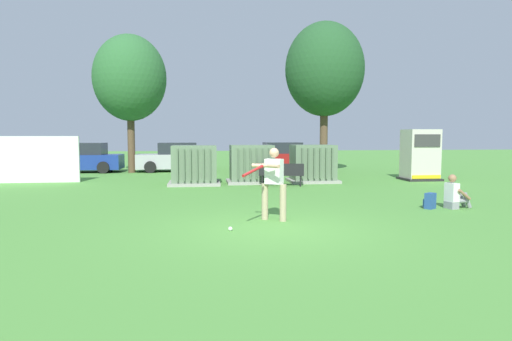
% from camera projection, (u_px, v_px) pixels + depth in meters
% --- Properties ---
extents(ground_plane, '(96.00, 96.00, 0.00)m').
position_uv_depth(ground_plane, '(272.00, 229.00, 9.56)').
color(ground_plane, '#51933D').
extents(fence_panel, '(4.80, 0.12, 2.00)m').
position_uv_depth(fence_panel, '(21.00, 160.00, 18.74)').
color(fence_panel, white).
rests_on(fence_panel, ground).
extents(transformer_west, '(2.10, 1.70, 1.62)m').
position_uv_depth(transformer_west, '(194.00, 166.00, 18.06)').
color(transformer_west, '#9E9B93').
rests_on(transformer_west, ground).
extents(transformer_mid_west, '(2.10, 1.70, 1.62)m').
position_uv_depth(transformer_mid_west, '(251.00, 165.00, 18.70)').
color(transformer_mid_west, '#9E9B93').
rests_on(transformer_mid_west, ground).
extents(transformer_mid_east, '(2.10, 1.70, 1.62)m').
position_uv_depth(transformer_mid_east, '(313.00, 164.00, 19.04)').
color(transformer_mid_east, '#9E9B93').
rests_on(transformer_mid_east, ground).
extents(generator_enclosure, '(1.60, 1.40, 2.30)m').
position_uv_depth(generator_enclosure, '(420.00, 155.00, 19.88)').
color(generator_enclosure, '#262626').
rests_on(generator_enclosure, ground).
extents(park_bench, '(1.84, 0.81, 0.92)m').
position_uv_depth(park_bench, '(281.00, 173.00, 17.56)').
color(park_bench, black).
rests_on(park_bench, ground).
extents(batter, '(1.16, 1.44, 1.74)m').
position_uv_depth(batter, '(273.00, 180.00, 10.41)').
color(batter, tan).
rests_on(batter, ground).
extents(sports_ball, '(0.09, 0.09, 0.09)m').
position_uv_depth(sports_ball, '(230.00, 229.00, 9.37)').
color(sports_ball, white).
rests_on(sports_ball, ground).
extents(seated_spectator, '(0.77, 0.61, 0.96)m').
position_uv_depth(seated_spectator, '(455.00, 195.00, 12.21)').
color(seated_spectator, gray).
rests_on(seated_spectator, ground).
extents(backpack, '(0.38, 0.37, 0.44)m').
position_uv_depth(backpack, '(430.00, 201.00, 12.19)').
color(backpack, '#264C8C').
rests_on(backpack, ground).
extents(tree_left, '(3.88, 3.88, 7.41)m').
position_uv_depth(tree_left, '(130.00, 78.00, 23.52)').
color(tree_left, brown).
rests_on(tree_left, ground).
extents(tree_center_left, '(4.23, 4.23, 8.09)m').
position_uv_depth(tree_center_left, '(325.00, 70.00, 23.55)').
color(tree_center_left, brown).
rests_on(tree_center_left, ground).
extents(parked_car_leftmost, '(4.23, 1.98, 1.62)m').
position_uv_depth(parked_car_leftmost, '(83.00, 159.00, 24.08)').
color(parked_car_leftmost, navy).
rests_on(parked_car_leftmost, ground).
extents(parked_car_left_of_center, '(4.27, 2.06, 1.62)m').
position_uv_depth(parked_car_left_of_center, '(175.00, 158.00, 24.74)').
color(parked_car_left_of_center, '#B2B2B7').
rests_on(parked_car_left_of_center, ground).
extents(parked_car_right_of_center, '(4.27, 2.05, 1.62)m').
position_uv_depth(parked_car_right_of_center, '(280.00, 157.00, 25.81)').
color(parked_car_right_of_center, maroon).
rests_on(parked_car_right_of_center, ground).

